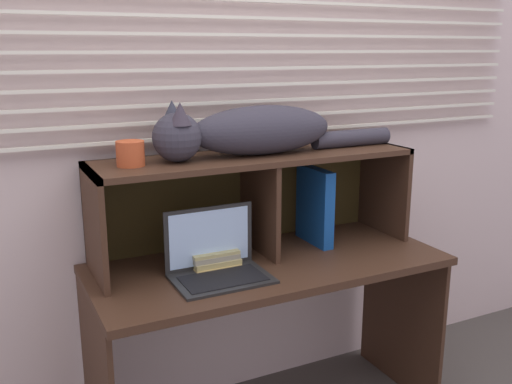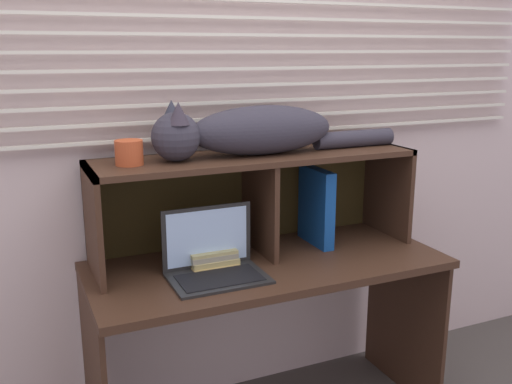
{
  "view_description": "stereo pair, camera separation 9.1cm",
  "coord_description": "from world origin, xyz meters",
  "px_view_note": "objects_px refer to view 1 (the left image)",
  "views": [
    {
      "loc": [
        -0.95,
        -1.59,
        1.49
      ],
      "look_at": [
        0.0,
        0.33,
        0.95
      ],
      "focal_mm": 40.1,
      "sensor_mm": 36.0,
      "label": 1
    },
    {
      "loc": [
        -0.87,
        -1.63,
        1.49
      ],
      "look_at": [
        0.0,
        0.33,
        0.95
      ],
      "focal_mm": 40.1,
      "sensor_mm": 36.0,
      "label": 2
    }
  ],
  "objects_px": {
    "cat": "(250,131)",
    "laptop": "(217,262)",
    "book_stack": "(206,252)",
    "binder_upright": "(315,206)",
    "small_basket": "(130,154)"
  },
  "relations": [
    {
      "from": "cat",
      "to": "laptop",
      "type": "bearing_deg",
      "value": -142.54
    },
    {
      "from": "laptop",
      "to": "book_stack",
      "type": "relative_size",
      "value": 1.24
    },
    {
      "from": "cat",
      "to": "binder_upright",
      "type": "bearing_deg",
      "value": -0.0
    },
    {
      "from": "cat",
      "to": "small_basket",
      "type": "height_order",
      "value": "cat"
    },
    {
      "from": "cat",
      "to": "binder_upright",
      "type": "relative_size",
      "value": 3.21
    },
    {
      "from": "small_basket",
      "to": "binder_upright",
      "type": "bearing_deg",
      "value": 0.0
    },
    {
      "from": "laptop",
      "to": "small_basket",
      "type": "height_order",
      "value": "small_basket"
    },
    {
      "from": "laptop",
      "to": "binder_upright",
      "type": "xyz_separation_m",
      "value": [
        0.5,
        0.16,
        0.11
      ]
    },
    {
      "from": "cat",
      "to": "laptop",
      "type": "xyz_separation_m",
      "value": [
        -0.21,
        -0.16,
        -0.43
      ]
    },
    {
      "from": "binder_upright",
      "to": "laptop",
      "type": "bearing_deg",
      "value": -162.3
    },
    {
      "from": "cat",
      "to": "book_stack",
      "type": "height_order",
      "value": "cat"
    },
    {
      "from": "laptop",
      "to": "book_stack",
      "type": "bearing_deg",
      "value": 82.0
    },
    {
      "from": "laptop",
      "to": "cat",
      "type": "bearing_deg",
      "value": 37.46
    },
    {
      "from": "cat",
      "to": "book_stack",
      "type": "bearing_deg",
      "value": 179.6
    },
    {
      "from": "laptop",
      "to": "small_basket",
      "type": "bearing_deg",
      "value": 147.02
    }
  ]
}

